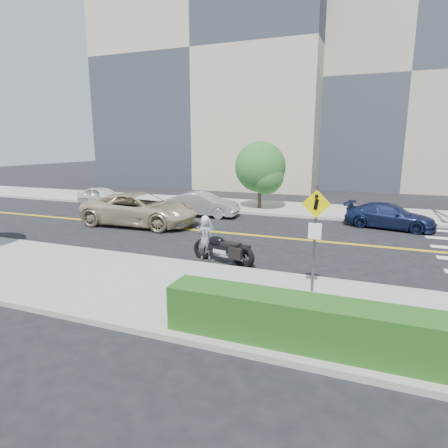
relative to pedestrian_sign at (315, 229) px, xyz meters
name	(u,v)px	position (x,y,z in m)	size (l,w,h in m)	color
ground_plane	(242,234)	(-4.20, 6.31, -1.96)	(120.00, 120.00, 0.00)	black
sidewalk_near	(161,288)	(-4.20, -1.19, -1.89)	(60.00, 5.00, 0.15)	#9E9B91
sidewalk_far	(278,208)	(-4.20, 13.81, -1.89)	(60.00, 5.00, 0.15)	#9E9B91
building_left	(219,62)	(-14.20, 28.31, 10.54)	(22.00, 14.00, 25.00)	tan
building_mid	(405,84)	(3.80, 32.31, 8.04)	(18.00, 14.00, 20.00)	#A39984
hedge	(386,336)	(1.80, -2.99, -1.31)	(9.00, 0.90, 1.00)	#235619
pedestrian_sign	(315,229)	(0.00, 0.00, 0.00)	(0.78, 0.08, 3.00)	#4C4C51
motorcyclist	(205,238)	(-4.20, 2.03, -1.12)	(0.65, 0.51, 1.68)	silver
motorcycle	(223,242)	(-3.47, 1.94, -1.20)	(2.52, 0.77, 1.53)	black
suv	(140,209)	(-9.88, 6.33, -1.11)	(2.84, 6.15, 1.71)	beige
parked_car_white	(103,197)	(-15.71, 10.51, -1.28)	(1.61, 4.00, 1.36)	white
parked_car_silver	(203,204)	(-7.87, 9.85, -1.25)	(1.49, 4.29, 1.41)	#B1B4B9
parked_car_blue	(389,216)	(2.37, 10.32, -1.33)	(1.76, 4.34, 1.26)	#182349
tree_far_a	(260,167)	(-5.27, 13.02, 0.82)	(3.22, 3.22, 4.40)	#382619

